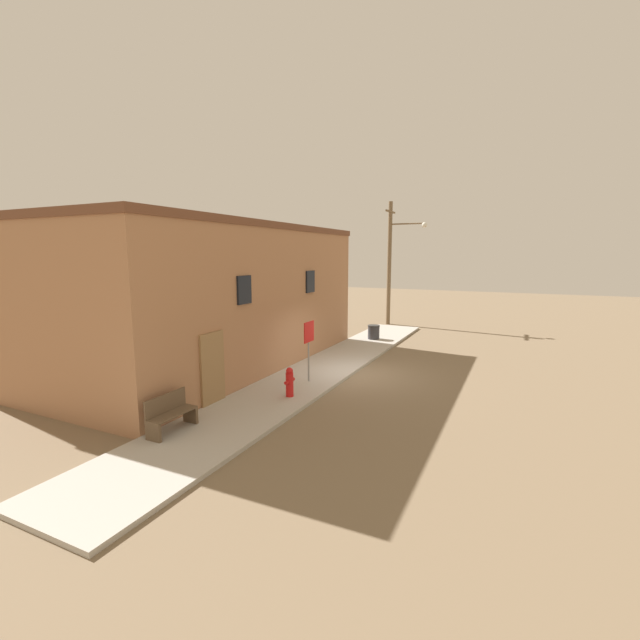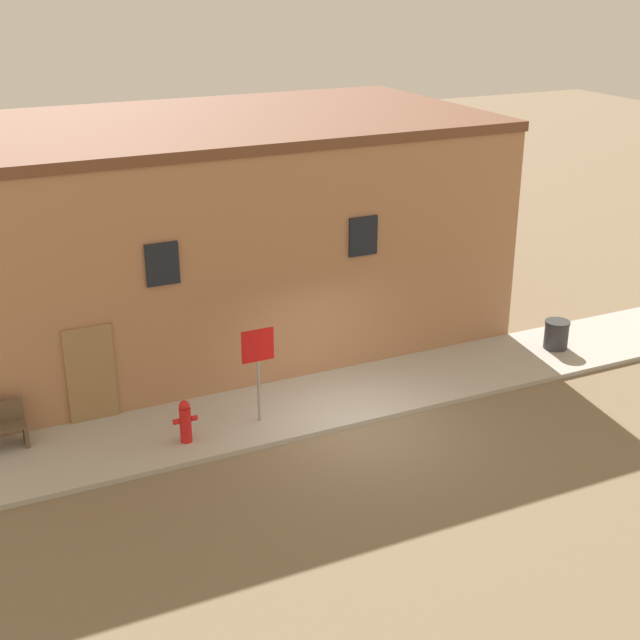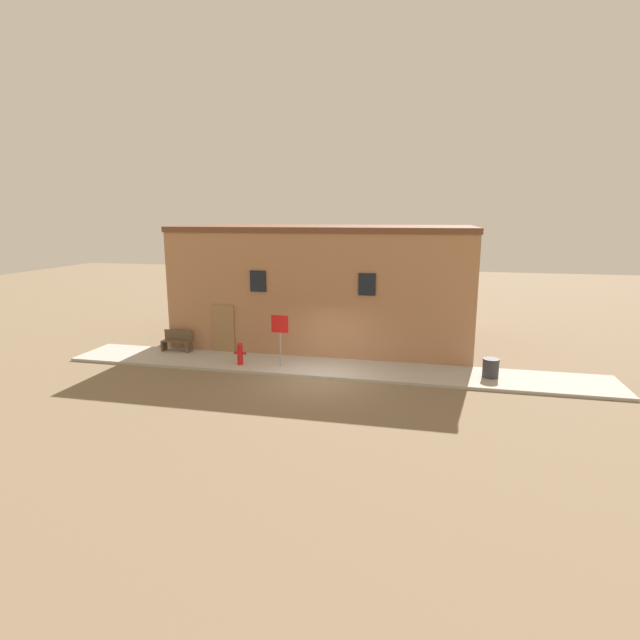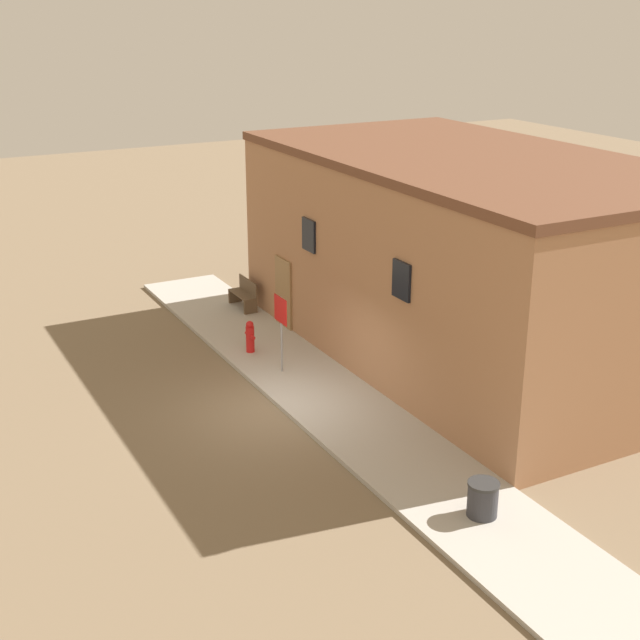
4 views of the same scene
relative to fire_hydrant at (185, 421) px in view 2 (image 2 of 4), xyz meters
name	(u,v)px [view 2 (image 2 of 4)]	position (x,y,z in m)	size (l,w,h in m)	color
ground_plane	(358,427)	(3.48, -0.78, -0.57)	(80.00, 80.00, 0.00)	#7A664C
sidewalk	(332,399)	(3.48, 0.50, -0.51)	(21.61, 2.55, 0.11)	#B2ADA3
brick_building	(214,230)	(2.54, 5.34, 2.22)	(13.40, 7.25, 5.56)	#A87551
fire_hydrant	(185,421)	(0.00, 0.00, 0.00)	(0.50, 0.24, 0.91)	red
stop_sign	(258,357)	(1.65, 0.17, 1.00)	(0.70, 0.06, 2.07)	gray
trash_bin	(556,334)	(9.71, 0.54, -0.10)	(0.62, 0.62, 0.71)	#333338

